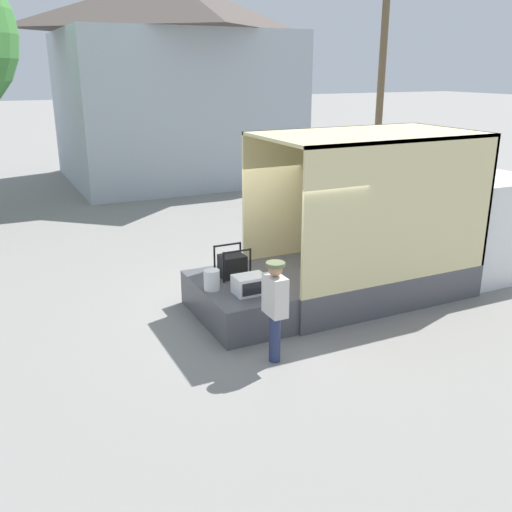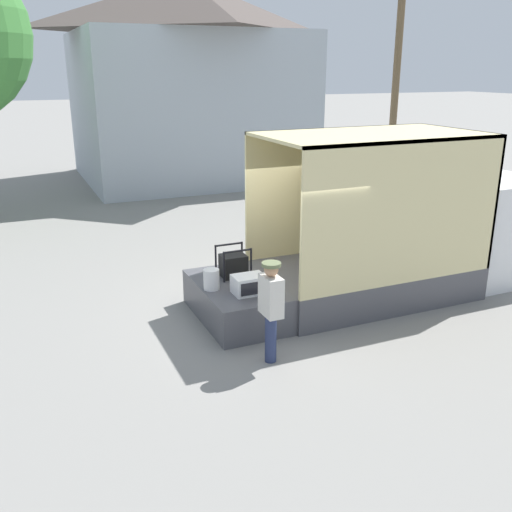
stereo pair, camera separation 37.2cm
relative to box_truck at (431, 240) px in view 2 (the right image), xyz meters
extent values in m
plane|color=gray|center=(-3.67, 0.00, -0.96)|extent=(160.00, 160.00, 0.00)
cube|color=white|center=(1.44, 0.00, 0.12)|extent=(1.95, 2.17, 2.16)
cube|color=#4C4C51|center=(-1.60, 0.00, -0.63)|extent=(4.14, 2.36, 0.65)
cube|color=beige|center=(-1.60, 1.15, 0.98)|extent=(4.14, 0.06, 2.55)
cube|color=beige|center=(-1.60, -1.15, 0.98)|extent=(4.14, 0.06, 2.55)
cube|color=beige|center=(0.43, 0.00, 0.98)|extent=(0.06, 2.36, 2.55)
cube|color=beige|center=(-1.60, 0.00, 2.22)|extent=(4.14, 2.36, 0.06)
cylinder|color=#3370B2|center=(-1.46, 0.15, -0.11)|extent=(0.30, 0.30, 0.38)
cube|color=#B2A893|center=(-1.20, -0.07, -0.18)|extent=(0.44, 0.32, 0.25)
cube|color=#B2A893|center=(-0.17, -0.68, -0.18)|extent=(0.44, 0.32, 0.25)
cube|color=#4C4C51|center=(-4.34, 0.00, -0.63)|extent=(1.34, 2.24, 0.65)
cube|color=white|center=(-4.30, -0.50, -0.14)|extent=(0.55, 0.40, 0.32)
cube|color=black|center=(-4.36, -0.70, -0.14)|extent=(0.35, 0.01, 0.22)
cube|color=black|center=(-4.24, 0.39, -0.09)|extent=(0.45, 0.38, 0.42)
cylinder|color=slate|center=(-4.06, 0.39, -0.07)|extent=(0.17, 0.21, 0.21)
cylinder|color=black|center=(-4.51, 0.17, -0.01)|extent=(0.04, 0.04, 0.58)
cylinder|color=black|center=(-3.98, 0.17, -0.01)|extent=(0.04, 0.04, 0.58)
cylinder|color=black|center=(-4.51, 0.61, -0.01)|extent=(0.04, 0.04, 0.58)
cylinder|color=black|center=(-3.98, 0.61, -0.01)|extent=(0.04, 0.04, 0.58)
cylinder|color=black|center=(-4.24, 0.17, 0.26)|extent=(0.53, 0.04, 0.04)
cylinder|color=black|center=(-4.24, 0.61, 0.26)|extent=(0.53, 0.04, 0.04)
cylinder|color=silver|center=(-4.83, -0.06, -0.12)|extent=(0.28, 0.28, 0.36)
cylinder|color=navy|center=(-4.47, -1.73, -0.56)|extent=(0.18, 0.18, 0.78)
cube|color=beige|center=(-4.47, -1.73, 0.14)|extent=(0.24, 0.44, 0.62)
sphere|color=tan|center=(-4.47, -1.73, 0.56)|extent=(0.22, 0.22, 0.22)
cylinder|color=#606B47|center=(-4.47, -1.73, 0.64)|extent=(0.29, 0.29, 0.05)
cube|color=#A8B2BC|center=(-0.83, 13.95, 1.88)|extent=(8.39, 7.35, 5.67)
pyramid|color=#514742|center=(-0.83, 13.95, 5.71)|extent=(8.81, 7.72, 1.99)
cylinder|color=brown|center=(6.07, 9.66, 3.50)|extent=(0.28, 0.28, 8.91)
camera|label=1|loc=(-8.19, -8.74, 3.39)|focal=40.00mm
camera|label=2|loc=(-7.85, -8.90, 3.39)|focal=40.00mm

